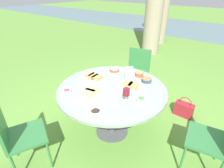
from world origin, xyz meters
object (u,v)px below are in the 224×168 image
Objects in this scene: water_pitcher at (129,74)px; wine_glass at (126,92)px; chair_near_left at (217,137)px; dining_table at (112,94)px; chair_far_back at (17,133)px; chair_near_right at (138,68)px; handbag at (184,109)px.

wine_glass is (0.30, -0.50, 0.05)m from water_pitcher.
water_pitcher is at bearing 174.40° from chair_near_left.
chair_near_left is at bearing 21.72° from wine_glass.
chair_far_back reaches higher than dining_table.
chair_near_left is 1.10m from wine_glass.
chair_near_left is at bearing 9.66° from dining_table.
water_pitcher is 0.59m from wine_glass.
handbag is at bearing -11.00° from chair_near_right.
chair_near_left is (1.29, 0.22, -0.16)m from dining_table.
chair_near_right is 1.06m from water_pitcher.
wine_glass is (0.68, -1.43, 0.39)m from chair_near_right.
water_pitcher reaches higher than handbag.
chair_far_back is (-1.77, -1.33, 0.00)m from chair_near_left.
water_pitcher is (-1.25, 0.12, 0.34)m from chair_near_left.
dining_table is at bearing 66.41° from chair_far_back.
handbag is at bearing 72.16° from wine_glass.
chair_near_right is 1.16m from handbag.
water_pitcher is (0.03, 0.34, 0.19)m from dining_table.
wine_glass reaches higher than handbag.
wine_glass is 1.51m from handbag.
handbag is (1.21, 2.17, -0.40)m from chair_far_back.
wine_glass reaches higher than chair_far_back.
chair_near_right is at bearing 115.46° from wine_glass.
wine_glass reaches higher than chair_near_left.
dining_table is 1.33m from chair_near_right.
chair_far_back is at bearing -143.14° from chair_near_left.
dining_table is 7.88× the size of water_pitcher.
chair_near_right is at bearing 147.24° from chair_near_left.
chair_near_left is at bearing -56.42° from handbag.
water_pitcher is at bearing 120.91° from wine_glass.
water_pitcher reaches higher than dining_table.
chair_near_left is 2.42× the size of handbag.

